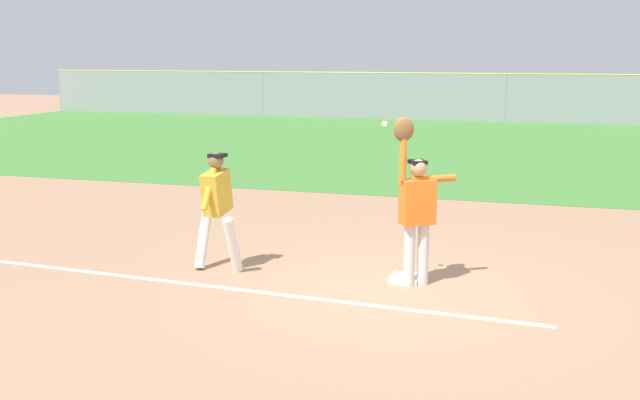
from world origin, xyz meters
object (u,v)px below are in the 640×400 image
(fielder, at_px, (416,204))
(runner, at_px, (217,203))
(parked_car_silver, at_px, (426,101))
(baseball, at_px, (384,124))
(parked_car_black, at_px, (525,103))
(parked_car_white, at_px, (331,100))
(first_base, at_px, (405,278))

(fielder, height_order, runner, fielder)
(fielder, relative_size, parked_car_silver, 0.51)
(baseball, relative_size, parked_car_black, 0.02)
(parked_car_white, height_order, parked_car_black, same)
(baseball, bearing_deg, parked_car_silver, 97.67)
(runner, bearing_deg, first_base, 9.65)
(first_base, height_order, fielder, fielder)
(runner, distance_m, parked_car_silver, 28.50)
(fielder, relative_size, baseball, 30.81)
(fielder, height_order, parked_car_black, fielder)
(parked_car_silver, bearing_deg, fielder, -83.92)
(baseball, height_order, parked_car_black, baseball)
(parked_car_white, bearing_deg, parked_car_black, 2.14)
(fielder, distance_m, baseball, 1.16)
(parked_car_silver, height_order, parked_car_black, same)
(fielder, distance_m, parked_car_black, 28.64)
(first_base, height_order, parked_car_silver, parked_car_silver)
(first_base, relative_size, parked_car_white, 0.09)
(first_base, bearing_deg, parked_car_white, 107.81)
(fielder, relative_size, parked_car_black, 0.51)
(parked_car_white, xyz_separation_m, parked_car_black, (9.70, 0.38, 0.00))
(parked_car_black, bearing_deg, runner, -99.16)
(fielder, relative_size, parked_car_white, 0.52)
(fielder, height_order, baseball, fielder)
(fielder, xyz_separation_m, parked_car_black, (0.52, 28.63, -0.45))
(parked_car_silver, relative_size, parked_car_black, 1.00)
(parked_car_white, bearing_deg, runner, -77.50)
(baseball, xyz_separation_m, parked_car_black, (0.93, 28.80, -1.51))
(baseball, relative_size, parked_car_white, 0.02)
(fielder, height_order, parked_car_white, fielder)
(fielder, bearing_deg, baseball, 80.36)
(fielder, relative_size, runner, 1.33)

